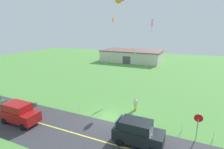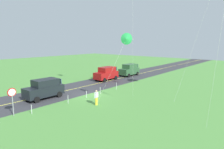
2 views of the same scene
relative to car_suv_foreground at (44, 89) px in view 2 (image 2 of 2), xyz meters
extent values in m
cube|color=#549342|center=(-4.25, 2.99, -1.20)|extent=(120.00, 120.00, 0.10)
cube|color=#38383D|center=(-4.25, -1.01, -1.15)|extent=(120.00, 7.00, 0.00)
cube|color=#E5E04C|center=(-4.25, -1.01, -1.15)|extent=(120.00, 0.16, 0.00)
cube|color=black|center=(0.08, 0.00, -0.26)|extent=(4.40, 1.90, 1.10)
cube|color=black|center=(-0.17, 0.00, 0.69)|extent=(2.73, 1.75, 0.80)
cube|color=#334756|center=(0.91, 0.00, 0.69)|extent=(0.10, 1.62, 0.64)
cube|color=#334756|center=(-1.79, 0.00, 0.69)|extent=(0.10, 1.62, 0.60)
cylinder|color=black|center=(1.51, 0.95, -0.81)|extent=(0.68, 0.22, 0.68)
cylinder|color=black|center=(1.51, -0.95, -0.81)|extent=(0.68, 0.22, 0.68)
cylinder|color=black|center=(-1.35, 0.95, -0.81)|extent=(0.68, 0.22, 0.68)
cylinder|color=black|center=(-1.35, -0.95, -0.81)|extent=(0.68, 0.22, 0.68)
cube|color=maroon|center=(-12.65, -1.79, -0.26)|extent=(4.40, 1.90, 1.10)
cube|color=maroon|center=(-12.90, -1.79, 0.69)|extent=(2.73, 1.75, 0.80)
cube|color=#334756|center=(-11.82, -1.79, 0.69)|extent=(0.10, 1.62, 0.64)
cube|color=#334756|center=(-14.52, -1.79, 0.69)|extent=(0.10, 1.62, 0.60)
cylinder|color=black|center=(-11.22, -0.84, -0.81)|extent=(0.68, 0.22, 0.68)
cylinder|color=black|center=(-11.22, -2.74, -0.81)|extent=(0.68, 0.22, 0.68)
cylinder|color=black|center=(-14.08, -0.84, -0.81)|extent=(0.68, 0.22, 0.68)
cylinder|color=black|center=(-14.08, -2.74, -0.81)|extent=(0.68, 0.22, 0.68)
cube|color=#2D5633|center=(-18.79, -1.34, -0.26)|extent=(4.40, 1.90, 1.10)
cube|color=#2D5633|center=(-19.04, -1.34, 0.69)|extent=(2.73, 1.75, 0.80)
cube|color=#334756|center=(-17.95, -1.34, 0.69)|extent=(0.10, 1.62, 0.64)
cube|color=#334756|center=(-20.66, -1.34, 0.69)|extent=(0.10, 1.62, 0.60)
cylinder|color=black|center=(-17.36, -0.39, -0.81)|extent=(0.68, 0.22, 0.68)
cylinder|color=black|center=(-17.36, -2.29, -0.81)|extent=(0.68, 0.22, 0.68)
cylinder|color=black|center=(-20.22, -0.39, -0.81)|extent=(0.68, 0.22, 0.68)
cylinder|color=black|center=(-20.22, -2.29, -0.81)|extent=(0.68, 0.22, 0.68)
cylinder|color=gray|center=(4.79, 2.89, -0.10)|extent=(0.08, 0.08, 2.10)
cylinder|color=red|center=(4.79, 2.89, 1.02)|extent=(0.76, 0.04, 0.76)
cylinder|color=white|center=(4.79, 2.91, 1.02)|extent=(0.62, 0.01, 0.62)
cylinder|color=yellow|center=(-2.24, 6.35, -0.74)|extent=(0.16, 0.16, 0.82)
cylinder|color=yellow|center=(-2.06, 6.35, -0.74)|extent=(0.16, 0.16, 0.82)
cube|color=silver|center=(-2.15, 6.35, -0.05)|extent=(0.36, 0.22, 0.56)
cylinder|color=silver|center=(-2.39, 6.35, -0.10)|extent=(0.10, 0.10, 0.52)
cylinder|color=silver|center=(-1.91, 6.35, -0.10)|extent=(0.10, 0.10, 0.52)
sphere|color=#D8AD84|center=(-2.15, 6.35, 0.34)|extent=(0.22, 0.22, 0.22)
cylinder|color=silver|center=(-2.75, 7.78, 2.25)|extent=(1.23, 2.88, 6.81)
cone|color=green|center=(-3.36, 9.21, 5.65)|extent=(0.59, 1.08, 1.10)
cylinder|color=silver|center=(-8.77, 13.57, 4.66)|extent=(0.60, 3.02, 11.64)
cylinder|color=silver|center=(-3.39, 17.04, 4.33)|extent=(0.89, 0.81, 10.96)
cylinder|color=silver|center=(-6.73, 7.62, 6.82)|extent=(2.05, 1.00, 15.94)
cylinder|color=silver|center=(-8.74, 3.69, -0.70)|extent=(0.05, 0.05, 0.90)
cylinder|color=silver|center=(-5.49, 3.69, -0.70)|extent=(0.05, 0.05, 0.90)
cylinder|color=silver|center=(-3.17, 3.69, -0.70)|extent=(0.05, 0.05, 0.90)
cylinder|color=silver|center=(-0.54, 3.69, -0.70)|extent=(0.05, 0.05, 0.90)
cylinder|color=silver|center=(3.53, 3.69, -0.70)|extent=(0.05, 0.05, 0.90)
camera|label=1|loc=(3.57, -13.29, 8.82)|focal=28.00mm
camera|label=2|loc=(11.74, 20.29, 5.40)|focal=31.40mm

